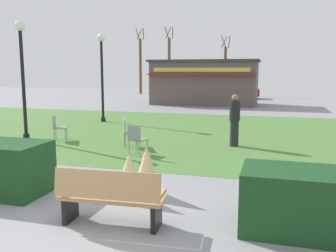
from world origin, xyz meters
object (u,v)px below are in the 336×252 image
food_kiosk (205,82)px  cafe_chair_west (128,131)px  tree_center_bg (169,65)px  cafe_chair_center (136,137)px  lamppost_mid (22,66)px  person_strolling (235,120)px  trash_bin (294,201)px  parked_car_center_slot (235,91)px  cafe_chair_east (58,126)px  tree_right_bg (225,69)px  lamppost_far (102,67)px  parked_car_west_slot (176,90)px  tree_left_bg (140,65)px  park_bench (110,197)px

food_kiosk → cafe_chair_west: (0.38, -15.58, -1.08)m
tree_center_bg → cafe_chair_center: bearing=-76.0°
tree_center_bg → lamppost_mid: bearing=-85.9°
lamppost_mid → person_strolling: bearing=7.0°
food_kiosk → cafe_chair_center: 16.70m
trash_bin → parked_car_center_slot: (-3.72, 26.95, 0.17)m
parked_car_center_slot → cafe_chair_center: bearing=-91.1°
cafe_chair_east → tree_right_bg: 26.16m
cafe_chair_west → cafe_chair_center: size_ratio=1.00×
cafe_chair_east → cafe_chair_center: bearing=-21.2°
lamppost_far → food_kiosk: 10.94m
parked_car_west_slot → tree_right_bg: (3.93, 4.45, 1.90)m
tree_left_bg → tree_right_bg: 8.81m
cafe_chair_east → tree_left_bg: size_ratio=0.13×
cafe_chair_east → cafe_chair_west: bearing=-6.2°
cafe_chair_west → tree_right_bg: size_ratio=0.15×
park_bench → parked_car_west_slot: bearing=103.0°
cafe_chair_west → parked_car_center_slot: size_ratio=0.21×
food_kiosk → parked_car_center_slot: size_ratio=1.81×
cafe_chair_east → park_bench: bearing=-51.3°
lamppost_far → person_strolling: (6.69, -4.05, -1.75)m
person_strolling → park_bench: bearing=76.3°
tree_right_bg → tree_center_bg: 5.63m
tree_right_bg → trash_bin: bearing=-80.6°
food_kiosk → parked_car_center_slot: 6.50m
cafe_chair_east → tree_left_bg: 26.19m
cafe_chair_center → tree_left_bg: size_ratio=0.13×
cafe_chair_center → tree_left_bg: (-9.81, 26.65, 2.49)m
person_strolling → parked_car_center_slot: bearing=-87.6°
trash_bin → tree_left_bg: (-13.96, 30.72, 2.54)m
trash_bin → cafe_chair_west: (-4.85, 5.12, 0.05)m
cafe_chair_east → person_strolling: 6.13m
cafe_chair_center → person_strolling: size_ratio=0.53×
cafe_chair_west → person_strolling: size_ratio=0.53×
person_strolling → parked_car_west_slot: 22.10m
trash_bin → cafe_chair_west: bearing=133.5°
trash_bin → tree_right_bg: bearing=99.4°
parked_car_west_slot → tree_center_bg: bearing=116.1°
lamppost_mid → parked_car_west_slot: lamppost_mid is taller
food_kiosk → parked_car_west_slot: (-3.88, 6.24, -0.96)m
lamppost_mid → trash_bin: lamppost_mid is taller
trash_bin → cafe_chair_east: bearing=144.6°
park_bench → lamppost_mid: (-6.08, 5.92, 2.13)m
lamppost_mid → food_kiosk: 15.87m
park_bench → tree_right_bg: (-2.42, 32.04, 2.06)m
parked_car_west_slot → tree_left_bg: tree_left_bg is taller
cafe_chair_west → tree_left_bg: bearing=109.6°
trash_bin → parked_car_center_slot: 27.20m
lamppost_far → trash_bin: 13.31m
person_strolling → tree_right_bg: tree_right_bg is taller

